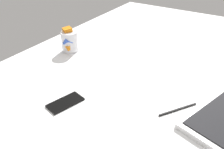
% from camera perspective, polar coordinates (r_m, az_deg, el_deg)
% --- Properties ---
extents(bed_mattress, '(1.80, 1.40, 0.18)m').
position_cam_1_polar(bed_mattress, '(1.37, 11.73, 0.35)').
color(bed_mattress, white).
rests_on(bed_mattress, ground).
extents(snack_cup, '(0.10, 0.09, 0.13)m').
position_cam_1_polar(snack_cup, '(1.38, -9.86, 7.68)').
color(snack_cup, silver).
rests_on(snack_cup, bed_mattress).
extents(cell_phone, '(0.15, 0.10, 0.01)m').
position_cam_1_polar(cell_phone, '(0.99, -10.76, -6.40)').
color(cell_phone, black).
rests_on(cell_phone, bed_mattress).
extents(charger_cable, '(0.15, 0.10, 0.01)m').
position_cam_1_polar(charger_cable, '(0.97, 15.03, -7.84)').
color(charger_cable, black).
rests_on(charger_cable, bed_mattress).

